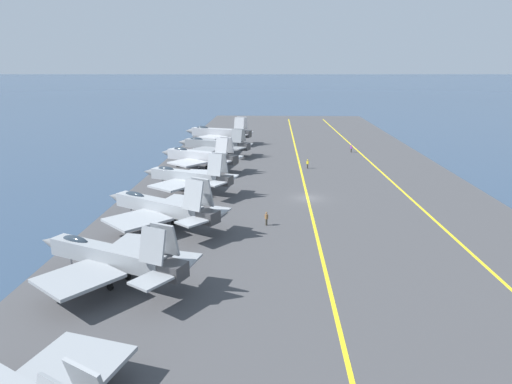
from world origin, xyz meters
The scene contains 13 objects.
ground_plane centered at (0.00, 0.00, 0.00)m, with size 2000.00×2000.00×0.00m, color #2D425B.
carrier_deck centered at (0.00, 0.00, 0.20)m, with size 221.44×53.55×0.40m, color #424244.
deck_stripe_foul_line centered at (0.00, -14.73, 0.40)m, with size 199.30×0.36×0.01m, color yellow.
deck_stripe_centerline centered at (0.00, 0.00, 0.40)m, with size 199.30×0.36×0.01m, color yellow.
parked_jet_second centered at (-27.31, 18.83, 2.93)m, with size 13.55×15.91×6.16m.
parked_jet_third centered at (-12.88, 17.93, 2.89)m, with size 14.07×16.38×6.58m.
parked_jet_fourth centered at (2.08, 17.57, 2.93)m, with size 13.48×15.21×6.43m.
parked_jet_fifth centered at (17.51, 18.51, 2.95)m, with size 12.71×16.17×6.38m.
parked_jet_sixth centered at (31.81, 17.62, 2.69)m, with size 11.97×16.72×5.85m.
parked_jet_seventh centered at (47.00, 18.55, 3.04)m, with size 13.10×17.30×6.58m.
crew_purple_vest centered at (36.26, -11.95, 1.32)m, with size 0.44×0.46×1.67m.
crew_yellow_vest centered at (19.62, -1.29, 1.32)m, with size 0.40×0.45×1.68m.
crew_brown_vest centered at (-11.79, 5.69, 1.31)m, with size 0.46×0.43×1.67m.
Camera 1 is at (-63.01, 4.82, 18.76)m, focal length 32.00 mm.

